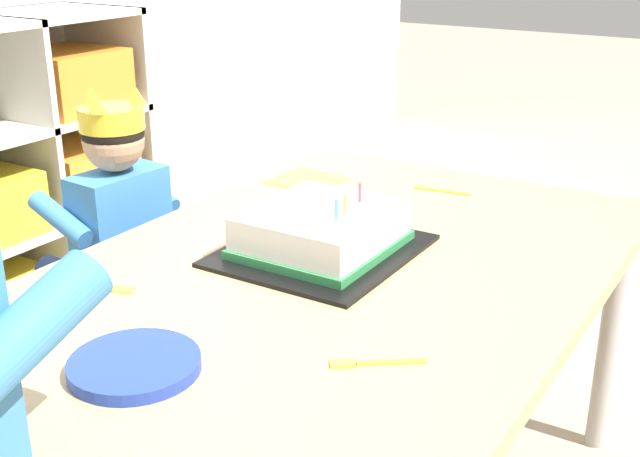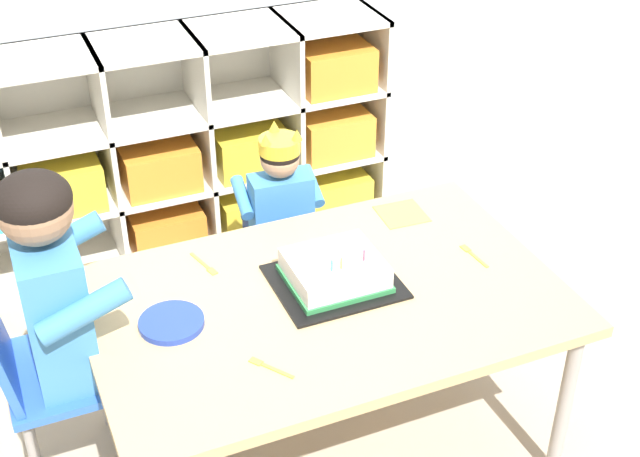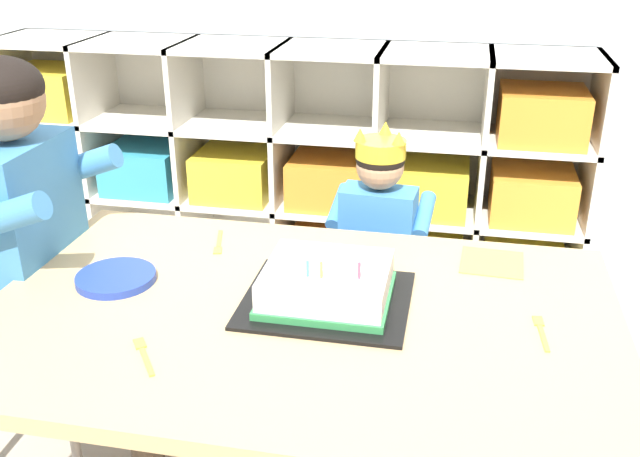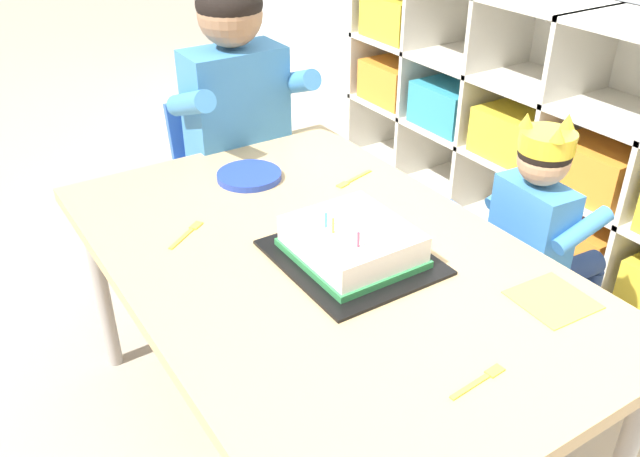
% 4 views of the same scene
% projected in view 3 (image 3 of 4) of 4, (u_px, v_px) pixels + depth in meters
% --- Properties ---
extents(storage_cubby_shelf, '(2.30, 0.37, 0.92)m').
position_uv_depth(storage_cubby_shelf, '(305.00, 175.00, 2.81)').
color(storage_cubby_shelf, silver).
rests_on(storage_cubby_shelf, ground).
extents(activity_table, '(1.33, 0.86, 0.60)m').
position_uv_depth(activity_table, '(299.00, 329.00, 1.52)').
color(activity_table, tan).
rests_on(activity_table, ground).
extents(classroom_chair_blue, '(0.33, 0.37, 0.59)m').
position_uv_depth(classroom_chair_blue, '(372.00, 290.00, 2.07)').
color(classroom_chair_blue, '#1E4CA8').
rests_on(classroom_chair_blue, ground).
extents(child_with_crown, '(0.31, 0.31, 0.83)m').
position_uv_depth(child_with_crown, '(381.00, 227.00, 2.10)').
color(child_with_crown, '#3D7FBC').
rests_on(child_with_crown, ground).
extents(classroom_chair_adult_side, '(0.35, 0.37, 0.69)m').
position_uv_depth(classroom_chair_adult_side, '(22.00, 301.00, 1.84)').
color(classroom_chair_adult_side, blue).
rests_on(classroom_chair_adult_side, ground).
extents(adult_helper_seated, '(0.44, 0.40, 1.07)m').
position_uv_depth(adult_helper_seated, '(48.00, 226.00, 1.73)').
color(adult_helper_seated, '#3D7FBC').
rests_on(adult_helper_seated, ground).
extents(birthday_cake_on_tray, '(0.35, 0.31, 0.12)m').
position_uv_depth(birthday_cake_on_tray, '(327.00, 287.00, 1.52)').
color(birthday_cake_on_tray, black).
rests_on(birthday_cake_on_tray, activity_table).
extents(paper_plate_stack, '(0.18, 0.18, 0.02)m').
position_uv_depth(paper_plate_stack, '(116.00, 278.00, 1.62)').
color(paper_plate_stack, '#233DA3').
rests_on(paper_plate_stack, activity_table).
extents(paper_napkin_square, '(0.15, 0.15, 0.00)m').
position_uv_depth(paper_napkin_square, '(492.00, 262.00, 1.70)').
color(paper_napkin_square, '#F4DB4C').
rests_on(paper_napkin_square, activity_table).
extents(fork_near_cake_tray, '(0.09, 0.12, 0.00)m').
position_uv_depth(fork_near_cake_tray, '(144.00, 354.00, 1.35)').
color(fork_near_cake_tray, yellow).
rests_on(fork_near_cake_tray, activity_table).
extents(fork_beside_plate_stack, '(0.05, 0.14, 0.00)m').
position_uv_depth(fork_beside_plate_stack, '(219.00, 244.00, 1.80)').
color(fork_beside_plate_stack, yellow).
rests_on(fork_beside_plate_stack, activity_table).
extents(fork_scattered_mid_table, '(0.03, 0.13, 0.00)m').
position_uv_depth(fork_scattered_mid_table, '(541.00, 331.00, 1.43)').
color(fork_scattered_mid_table, yellow).
rests_on(fork_scattered_mid_table, activity_table).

